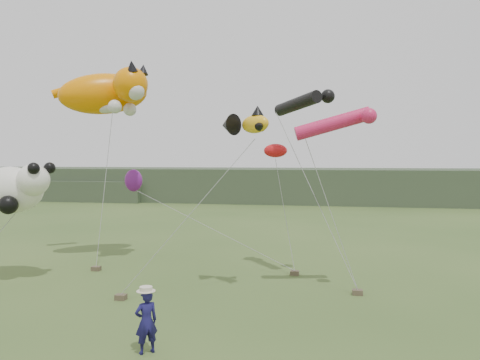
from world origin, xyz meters
name	(u,v)px	position (x,y,z in m)	size (l,w,h in m)	color
ground	(183,335)	(0.00, 0.00, 0.00)	(120.00, 120.00, 0.00)	#385123
headland	(267,185)	(-3.11, 44.69, 1.92)	(90.00, 13.00, 4.00)	#2D3D28
festival_attendant	(146,322)	(-0.58, -1.44, 0.87)	(0.64, 0.42, 1.75)	#18144E
sandbag_anchors	(166,284)	(-2.32, 5.04, 0.10)	(15.87, 5.93, 0.20)	brown
cat_kite	(109,92)	(-6.82, 9.29, 8.69)	(6.11, 4.45, 2.70)	orange
fish_kite	(245,124)	(1.07, 4.73, 6.66)	(2.36, 1.56, 1.13)	#EEAE19
tube_kites	(320,112)	(3.91, 6.58, 7.25)	(4.32, 4.36, 2.27)	black
panda_kite	(14,189)	(-9.23, 4.93, 3.98)	(3.59, 2.32, 2.23)	white
misc_kites	(183,170)	(-3.19, 10.11, 4.69)	(9.01, 2.25, 2.52)	red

